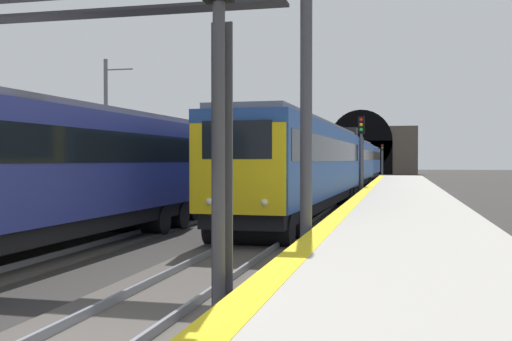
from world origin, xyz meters
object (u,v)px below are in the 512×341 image
Objects in this scene: railway_signal_mid at (361,150)px; railway_signal_near at (219,95)px; train_adjacent_platform at (228,163)px; railway_signal_far at (382,158)px; train_main_approaching at (346,162)px; catenary_mast_far at (106,131)px; overhead_signal_gantry at (124,46)px.

railway_signal_near is at bearing 0.00° from railway_signal_mid.
train_adjacent_platform is 52.92m from railway_signal_far.
train_main_approaching is 40.73m from railway_signal_near.
train_main_approaching is at bearing -2.86° from railway_signal_far.
train_main_approaching is 16.46m from train_adjacent_platform.
overhead_signal_gantry is at bearing -151.59° from catenary_mast_far.
catenary_mast_far reaches higher than railway_signal_mid.
railway_signal_near reaches higher than train_adjacent_platform.
overhead_signal_gantry is (6.57, 4.43, 2.01)m from railway_signal_near.
railway_signal_mid is at bearing -10.75° from overhead_signal_gantry.
railway_signal_mid is (29.92, 0.00, -0.23)m from railway_signal_near.
train_main_approaching is at bearing -177.41° from railway_signal_near.
overhead_signal_gantry reaches higher than railway_signal_far.
train_adjacent_platform is 11.36× the size of railway_signal_mid.
railway_signal_far is at bearing -180.00° from railway_signal_mid.
railway_signal_far is (52.45, -7.03, 0.44)m from train_adjacent_platform.
railway_signal_mid reaches higher than railway_signal_far.
catenary_mast_far is at bearing 28.41° from overhead_signal_gantry.
railway_signal_mid is 0.55× the size of overhead_signal_gantry.
train_adjacent_platform is at bearing -78.91° from catenary_mast_far.
train_main_approaching is 34.34m from overhead_signal_gantry.
railway_signal_mid is 15.09m from catenary_mast_far.
train_adjacent_platform is 18.91m from overhead_signal_gantry.
train_main_approaching is 10.93m from railway_signal_mid.
railway_signal_near reaches higher than train_main_approaching.
train_main_approaching is at bearing -4.35° from overhead_signal_gantry.
catenary_mast_far is (-6.18, 13.72, 1.04)m from railway_signal_mid.
train_main_approaching reaches higher than train_adjacent_platform.
railway_signal_far is at bearing 173.98° from train_adjacent_platform.
train_main_approaching is 13.53× the size of railway_signal_far.
catenary_mast_far is (17.17, 9.29, -1.20)m from overhead_signal_gantry.
train_adjacent_platform is at bearing -164.33° from railway_signal_near.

